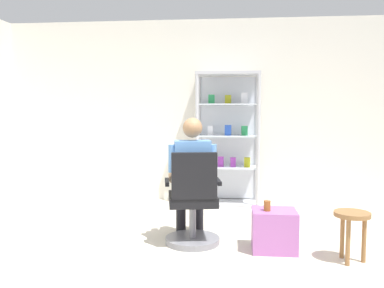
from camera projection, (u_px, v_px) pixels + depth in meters
The scene contains 8 objects.
ground_plane at pixel (172, 280), 3.27m from camera, with size 7.20×7.20×0.00m, color beige.
back_wall at pixel (201, 111), 6.14m from camera, with size 6.00×0.10×2.70m, color silver.
display_cabinet_main at pixel (228, 138), 5.89m from camera, with size 0.90×0.45×1.90m.
office_chair at pixel (193, 207), 4.11m from camera, with size 0.60×0.56×0.96m.
seated_shopkeeper at pixel (192, 173), 4.24m from camera, with size 0.54×0.61×1.29m.
storage_crate at pixel (274, 230), 3.96m from camera, with size 0.42×0.36×0.40m, color #9E599E.
tea_glass at pixel (267, 206), 3.91m from camera, with size 0.07×0.07×0.10m, color brown.
wooden_stool at pixel (352, 222), 3.65m from camera, with size 0.32×0.32×0.46m.
Camera 1 is at (0.48, -3.14, 1.37)m, focal length 38.11 mm.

